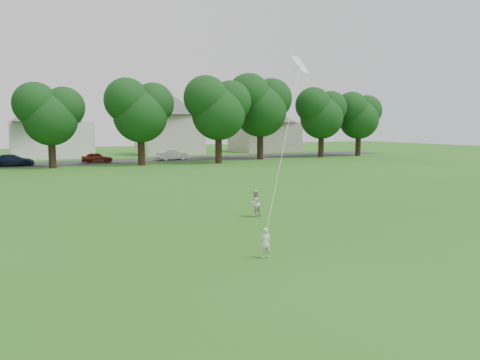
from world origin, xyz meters
TOP-DOWN VIEW (x-y plane):
  - ground at (0.00, 0.00)m, footprint 160.00×160.00m
  - street at (0.00, 42.00)m, footprint 90.00×7.00m
  - toddler at (0.82, -0.17)m, footprint 0.42×0.34m
  - older_boy at (3.91, 5.92)m, footprint 0.72×0.61m
  - kite at (3.50, 2.74)m, footprint 3.28×3.42m
  - tree_row at (2.60, 35.97)m, footprint 79.92×9.45m
  - house_row at (0.46, 52.00)m, footprint 76.95×14.06m

SIDE VIEW (x-z plane):
  - ground at x=0.00m, z-range 0.00..0.00m
  - street at x=0.00m, z-range 0.00..0.01m
  - toddler at x=0.82m, z-range 0.00..1.00m
  - older_boy at x=3.91m, z-range 0.00..1.27m
  - kite at x=3.50m, z-range -1.17..8.98m
  - house_row at x=0.46m, z-range -0.36..10.03m
  - tree_row at x=2.60m, z-range 0.97..11.65m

